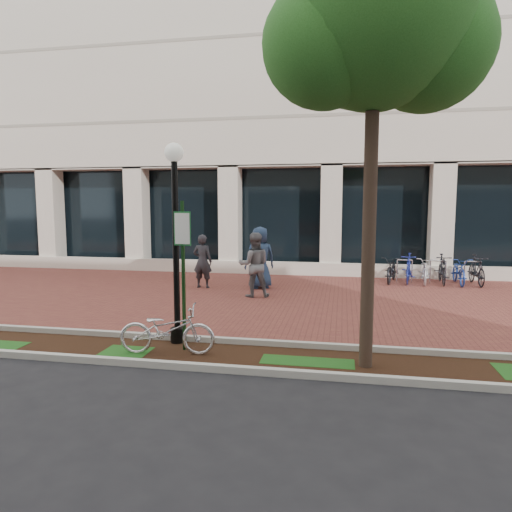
% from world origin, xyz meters
% --- Properties ---
extents(ground, '(120.00, 120.00, 0.00)m').
position_xyz_m(ground, '(0.00, 0.00, 0.00)').
color(ground, black).
rests_on(ground, ground).
extents(brick_plaza, '(40.00, 9.00, 0.01)m').
position_xyz_m(brick_plaza, '(0.00, 0.00, 0.01)').
color(brick_plaza, brown).
rests_on(brick_plaza, ground).
extents(planting_strip, '(40.00, 1.50, 0.01)m').
position_xyz_m(planting_strip, '(0.00, -5.25, 0.01)').
color(planting_strip, black).
rests_on(planting_strip, ground).
extents(curb_plaza_side, '(40.00, 0.12, 0.12)m').
position_xyz_m(curb_plaza_side, '(0.00, -4.50, 0.06)').
color(curb_plaza_side, '#ADACA3').
rests_on(curb_plaza_side, ground).
extents(curb_street_side, '(40.00, 0.12, 0.12)m').
position_xyz_m(curb_street_side, '(0.00, -6.00, 0.06)').
color(curb_street_side, '#ADACA3').
rests_on(curb_street_side, ground).
extents(near_office_building, '(40.00, 12.12, 16.00)m').
position_xyz_m(near_office_building, '(0.00, 10.47, 10.05)').
color(near_office_building, beige).
rests_on(near_office_building, ground).
extents(parking_sign, '(0.34, 0.07, 2.78)m').
position_xyz_m(parking_sign, '(-0.42, -5.05, 1.74)').
color(parking_sign, '#133614').
rests_on(parking_sign, ground).
extents(lamppost, '(0.36, 0.36, 3.87)m').
position_xyz_m(lamppost, '(-0.72, -4.61, 2.20)').
color(lamppost, black).
rests_on(lamppost, ground).
extents(street_tree, '(3.61, 3.00, 7.18)m').
position_xyz_m(street_tree, '(2.91, -5.28, 5.48)').
color(street_tree, '#433226').
rests_on(street_tree, ground).
extents(locked_bicycle, '(1.81, 0.84, 0.92)m').
position_xyz_m(locked_bicycle, '(-0.65, -5.32, 0.46)').
color(locked_bicycle, silver).
rests_on(locked_bicycle, ground).
extents(pedestrian_left, '(0.67, 0.47, 1.75)m').
position_xyz_m(pedestrian_left, '(-2.02, 1.19, 0.88)').
color(pedestrian_left, '#26262B').
rests_on(pedestrian_left, ground).
extents(pedestrian_mid, '(1.08, 0.94, 1.90)m').
position_xyz_m(pedestrian_mid, '(-0.09, 0.09, 0.95)').
color(pedestrian_mid, slate).
rests_on(pedestrian_mid, ground).
extents(pedestrian_right, '(1.16, 1.01, 2.01)m').
position_xyz_m(pedestrian_right, '(-0.16, 1.46, 1.00)').
color(pedestrian_right, '#1E2F4C').
rests_on(pedestrian_right, ground).
extents(bike_rack_cluster, '(3.52, 1.85, 1.02)m').
position_xyz_m(bike_rack_cluster, '(5.52, 3.43, 0.48)').
color(bike_rack_cluster, black).
rests_on(bike_rack_cluster, ground).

